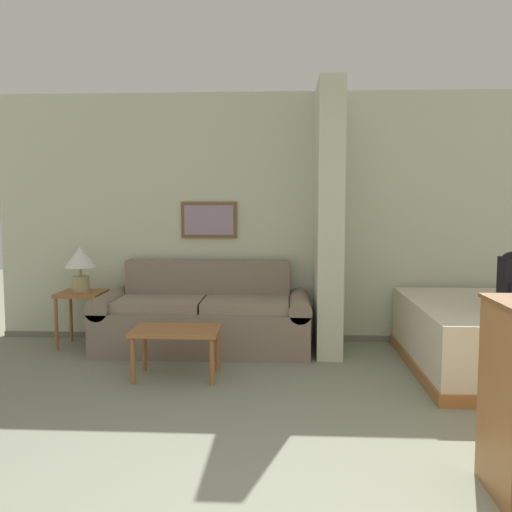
% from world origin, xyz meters
% --- Properties ---
extents(wall_back, '(6.77, 0.16, 2.60)m').
position_xyz_m(wall_back, '(-0.00, 4.04, 1.29)').
color(wall_back, beige).
rests_on(wall_back, ground_plane).
extents(wall_partition_pillar, '(0.24, 0.82, 2.60)m').
position_xyz_m(wall_partition_pillar, '(0.10, 3.57, 1.30)').
color(wall_partition_pillar, beige).
rests_on(wall_partition_pillar, ground_plane).
extents(couch, '(2.11, 0.84, 0.87)m').
position_xyz_m(couch, '(-1.12, 3.56, 0.31)').
color(couch, gray).
rests_on(couch, ground_plane).
extents(coffee_table, '(0.72, 0.46, 0.42)m').
position_xyz_m(coffee_table, '(-1.22, 2.62, 0.36)').
color(coffee_table, '#996033').
rests_on(coffee_table, ground_plane).
extents(side_table, '(0.44, 0.44, 0.56)m').
position_xyz_m(side_table, '(-2.39, 3.62, 0.46)').
color(side_table, '#996033').
rests_on(side_table, ground_plane).
extents(table_lamp, '(0.32, 0.32, 0.46)m').
position_xyz_m(table_lamp, '(-2.39, 3.62, 0.87)').
color(table_lamp, tan).
rests_on(table_lamp, side_table).
extents(bed, '(1.60, 1.92, 0.59)m').
position_xyz_m(bed, '(1.58, 2.98, 0.30)').
color(bed, '#996033').
rests_on(bed, ground_plane).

